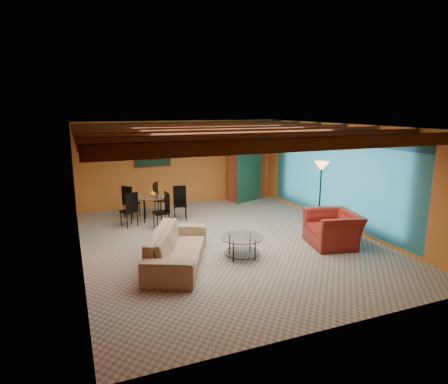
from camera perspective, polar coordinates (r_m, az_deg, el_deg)
name	(u,v)px	position (r m, az deg, el deg)	size (l,w,h in m)	color
room	(225,141)	(8.85, 0.22, 7.57)	(6.52, 8.01, 2.71)	gray
sofa	(177,247)	(7.89, -6.91, -8.09)	(2.42, 0.95, 0.71)	#8B725A
armchair	(333,229)	(9.22, 15.79, -5.24)	(1.19, 1.04, 0.77)	maroon
coffee_table	(242,247)	(8.22, 2.68, -8.09)	(0.90, 0.90, 0.46)	silver
dining_table	(153,204)	(10.92, -10.48, -1.76)	(1.83, 1.83, 0.95)	white
armoire	(245,171)	(13.16, 3.17, 3.09)	(1.13, 0.55, 1.98)	maroon
floor_lamp	(320,196)	(10.07, 13.97, -0.65)	(0.36, 0.36, 1.79)	black
ceiling_fan	(227,141)	(8.74, 0.50, 7.51)	(1.50, 1.50, 0.44)	#472614
painting	(152,155)	(12.34, -10.52, 5.40)	(1.05, 0.03, 0.65)	black
potted_plant	(246,134)	(13.02, 3.24, 8.52)	(0.47, 0.40, 0.52)	#26661E
vase	(152,184)	(10.80, -10.60, 1.20)	(0.19, 0.19, 0.20)	orange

